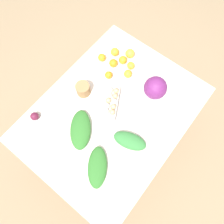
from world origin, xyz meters
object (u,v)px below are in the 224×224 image
Objects in this scene: greens_bunch_beet_tops at (130,141)px; orange_4 at (113,63)px; orange_1 at (123,60)px; orange_2 at (128,74)px; greens_bunch_kale at (97,167)px; orange_6 at (131,66)px; orange_5 at (115,52)px; greens_bunch_dandelion at (81,129)px; cabbage_purple at (155,88)px; orange_0 at (109,75)px; orange_7 at (102,58)px; paper_bag at (83,89)px; egg_carton at (111,102)px; orange_3 at (130,54)px; beet_root at (35,116)px.

orange_4 is at bearing 48.64° from greens_bunch_beet_tops.
orange_2 is at bearing -125.18° from orange_1.
orange_6 is (0.83, 0.32, 0.00)m from greens_bunch_kale.
orange_2 is at bearing 21.11° from greens_bunch_kale.
orange_4 is 0.12m from orange_5.
orange_1 is at bearing 10.39° from greens_bunch_dandelion.
cabbage_purple is 0.41m from orange_0.
greens_bunch_beet_tops is 0.85× the size of greens_bunch_kale.
orange_1 reaches higher than orange_7.
orange_2 is at bearing -88.02° from orange_7.
orange_6 is (0.53, 0.39, -0.00)m from greens_bunch_beet_tops.
paper_bag is 1.79× the size of orange_0.
greens_bunch_beet_tops is 0.58m from orange_2.
egg_carton is 3.97× the size of orange_5.
egg_carton reaches higher than orange_2.
orange_3 is 0.25m from orange_7.
beet_root is 0.69m from orange_0.
orange_6 is at bearing 3.28° from greens_bunch_dandelion.
orange_1 reaches higher than greens_bunch_beet_tops.
greens_bunch_kale is 3.68× the size of orange_3.
greens_bunch_beet_tops reaches higher than greens_bunch_kale.
orange_4 is at bearing 19.68° from orange_0.
orange_1 is 0.09m from orange_6.
cabbage_purple reaches higher than orange_6.
orange_1 is at bearing 26.05° from greens_bunch_kale.
beet_root is 0.92× the size of orange_4.
orange_3 reaches higher than orange_2.
orange_4 is (0.35, -0.03, -0.02)m from paper_bag.
orange_5 is (0.02, 0.11, 0.00)m from orange_1.
paper_bag is at bearing 79.02° from greens_bunch_beet_tops.
orange_5 is (-0.07, 0.12, -0.00)m from orange_3.
orange_1 is (0.19, -0.00, 0.00)m from orange_0.
orange_2 is (0.11, -0.12, 0.00)m from orange_0.
orange_1 is (0.54, 0.48, 0.00)m from greens_bunch_beet_tops.
orange_5 reaches higher than beet_root.
orange_4 is at bearing 149.78° from orange_1.
orange_7 reaches higher than greens_bunch_kale.
cabbage_purple reaches higher than orange_3.
orange_3 is at bearing -6.35° from orange_1.
orange_4 is at bearing 161.78° from orange_3.
beet_root is 0.92× the size of orange_1.
orange_0 is 0.12m from orange_4.
cabbage_purple is 2.61× the size of orange_4.
cabbage_purple reaches higher than greens_bunch_beet_tops.
orange_0 is at bearing -154.44° from orange_5.
orange_7 reaches higher than beet_root.
egg_carton is at bearing -136.52° from orange_0.
orange_3 is (0.52, -0.09, -0.01)m from paper_bag.
orange_3 reaches higher than orange_6.
beet_root is (-0.31, 0.70, -0.00)m from greens_bunch_beet_tops.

